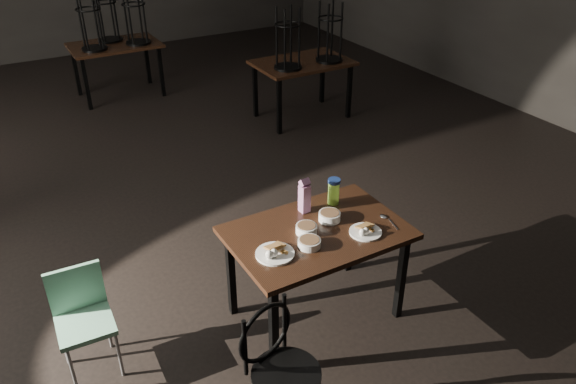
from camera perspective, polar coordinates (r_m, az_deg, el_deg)
main_table at (r=3.88m, az=2.96°, el=-4.87°), size 1.20×0.80×0.75m
plate_left at (r=3.59m, az=-1.34°, el=-6.13°), size 0.25×0.25×0.08m
plate_right at (r=3.83m, az=7.89°, el=-3.91°), size 0.22×0.22×0.07m
bowl_near at (r=3.79m, az=1.88°, el=-3.75°), size 0.14×0.14×0.06m
bowl_far at (r=3.93m, az=4.24°, el=-2.45°), size 0.15×0.15×0.06m
bowl_big at (r=3.67m, az=2.18°, el=-5.17°), size 0.15×0.15×0.05m
juice_carton at (r=3.97m, az=1.68°, el=-0.44°), size 0.07×0.07×0.27m
water_bottle at (r=4.09m, az=4.67°, el=0.10°), size 0.10×0.10×0.20m
spoon at (r=4.01m, az=9.81°, el=-2.58°), size 0.06×0.21×0.01m
bentwood_chair at (r=3.29m, az=-1.02°, el=-16.87°), size 0.43×0.42×0.84m
school_chair at (r=3.87m, az=-20.19°, el=-11.44°), size 0.36×0.36×0.74m
bg_table_right at (r=7.24m, az=1.64°, el=13.06°), size 1.20×0.80×1.48m
bg_table_far at (r=8.37m, az=-17.26°, el=14.34°), size 1.20×0.80×1.48m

